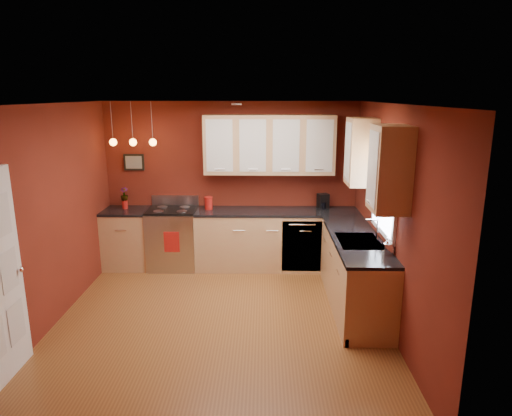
{
  "coord_description": "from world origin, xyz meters",
  "views": [
    {
      "loc": [
        0.52,
        -5.09,
        2.7
      ],
      "look_at": [
        0.41,
        1.0,
        1.18
      ],
      "focal_mm": 32.0,
      "sensor_mm": 36.0,
      "label": 1
    }
  ],
  "objects_px": {
    "sink": "(359,243)",
    "coffee_maker": "(323,202)",
    "soap_pump": "(387,246)",
    "red_canister": "(209,203)",
    "gas_range": "(173,238)"
  },
  "relations": [
    {
      "from": "coffee_maker",
      "to": "soap_pump",
      "type": "height_order",
      "value": "coffee_maker"
    },
    {
      "from": "gas_range",
      "to": "coffee_maker",
      "type": "height_order",
      "value": "coffee_maker"
    },
    {
      "from": "sink",
      "to": "red_canister",
      "type": "distance_m",
      "value": 2.58
    },
    {
      "from": "sink",
      "to": "coffee_maker",
      "type": "height_order",
      "value": "sink"
    },
    {
      "from": "gas_range",
      "to": "soap_pump",
      "type": "xyz_separation_m",
      "value": [
        2.84,
        -1.99,
        0.56
      ]
    },
    {
      "from": "red_canister",
      "to": "sink",
      "type": "bearing_deg",
      "value": -37.13
    },
    {
      "from": "gas_range",
      "to": "coffee_maker",
      "type": "xyz_separation_m",
      "value": [
        2.38,
        0.15,
        0.57
      ]
    },
    {
      "from": "coffee_maker",
      "to": "red_canister",
      "type": "bearing_deg",
      "value": 163.39
    },
    {
      "from": "gas_range",
      "to": "coffee_maker",
      "type": "bearing_deg",
      "value": 3.53
    },
    {
      "from": "sink",
      "to": "soap_pump",
      "type": "xyz_separation_m",
      "value": [
        0.21,
        -0.49,
        0.12
      ]
    },
    {
      "from": "gas_range",
      "to": "red_canister",
      "type": "height_order",
      "value": "red_canister"
    },
    {
      "from": "gas_range",
      "to": "soap_pump",
      "type": "distance_m",
      "value": 3.51
    },
    {
      "from": "red_canister",
      "to": "soap_pump",
      "type": "distance_m",
      "value": 3.05
    },
    {
      "from": "sink",
      "to": "soap_pump",
      "type": "distance_m",
      "value": 0.55
    },
    {
      "from": "sink",
      "to": "red_canister",
      "type": "xyz_separation_m",
      "value": [
        -2.05,
        1.55,
        0.13
      ]
    }
  ]
}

